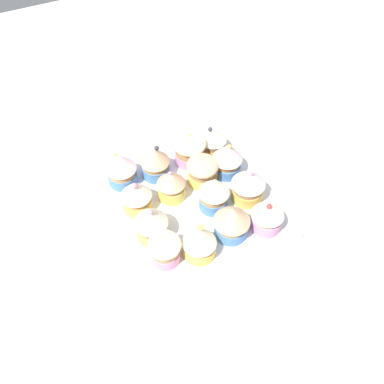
{
  "coord_description": "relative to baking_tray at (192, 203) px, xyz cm",
  "views": [
    {
      "loc": [
        22.59,
        48.36,
        70.23
      ],
      "look_at": [
        0.0,
        0.0,
        4.2
      ],
      "focal_mm": 41.72,
      "sensor_mm": 36.0,
      "label": 1
    }
  ],
  "objects": [
    {
      "name": "ground_plane",
      "position": [
        0.0,
        0.0,
        -2.1
      ],
      "size": [
        180.0,
        180.0,
        3.0
      ],
      "primitive_type": "cube",
      "color": "beige"
    },
    {
      "name": "baking_tray",
      "position": [
        0.0,
        0.0,
        0.0
      ],
      "size": [
        31.23,
        31.23,
        1.2
      ],
      "color": "silver",
      "rests_on": "ground_plane"
    },
    {
      "name": "cupcake_0",
      "position": [
        -9.68,
        -10.42,
        4.0
      ],
      "size": [
        5.74,
        5.74,
        6.99
      ],
      "color": "#EFC651",
      "rests_on": "baking_tray"
    },
    {
      "name": "cupcake_1",
      "position": [
        -4.23,
        -10.2,
        4.31
      ],
      "size": [
        6.88,
        6.88,
        7.4
      ],
      "color": "pink",
      "rests_on": "baking_tray"
    },
    {
      "name": "cupcake_2",
      "position": [
        3.61,
        -9.61,
        4.43
      ],
      "size": [
        5.9,
        5.9,
        7.84
      ],
      "color": "#477AC6",
      "rests_on": "baking_tray"
    },
    {
      "name": "cupcake_3",
      "position": [
        10.41,
        -10.63,
        4.53
      ],
      "size": [
        6.09,
        6.09,
        7.84
      ],
      "color": "#477AC6",
      "rests_on": "baking_tray"
    },
    {
      "name": "cupcake_4",
      "position": [
        -9.68,
        -4.05,
        4.74
      ],
      "size": [
        6.11,
        6.11,
        8.21
      ],
      "color": "#477AC6",
      "rests_on": "baking_tray"
    },
    {
      "name": "cupcake_5",
      "position": [
        -4.19,
        -4.09,
        3.64
      ],
      "size": [
        6.44,
        6.44,
        5.89
      ],
      "color": "#EFC651",
      "rests_on": "baking_tray"
    },
    {
      "name": "cupcake_6",
      "position": [
        3.0,
        -3.02,
        4.03
      ],
      "size": [
        5.56,
        5.56,
        7.01
      ],
      "color": "#EFC651",
      "rests_on": "baking_tray"
    },
    {
      "name": "cupcake_7",
      "position": [
        10.08,
        -3.14,
        4.41
      ],
      "size": [
        5.93,
        5.93,
        7.75
      ],
      "color": "#EFC651",
      "rests_on": "baking_tray"
    },
    {
      "name": "cupcake_8",
      "position": [
        -10.19,
        3.55,
        4.38
      ],
      "size": [
        6.54,
        6.54,
        7.57
      ],
      "color": "#EFC651",
      "rests_on": "baking_tray"
    },
    {
      "name": "cupcake_9",
      "position": [
        -3.29,
        2.72,
        4.69
      ],
      "size": [
        5.88,
        5.88,
        7.96
      ],
      "color": "#477AC6",
      "rests_on": "baking_tray"
    },
    {
      "name": "cupcake_10",
      "position": [
        9.94,
        4.04,
        4.83
      ],
      "size": [
        6.24,
        6.24,
        8.34
      ],
      "color": "#EFC651",
      "rests_on": "baking_tray"
    },
    {
      "name": "cupcake_11",
      "position": [
        -9.95,
        11.11,
        4.0
      ],
      "size": [
        5.97,
        5.97,
        6.95
      ],
      "color": "pink",
      "rests_on": "baking_tray"
    },
    {
      "name": "cupcake_12",
      "position": [
        -3.35,
        9.65,
        4.51
      ],
      "size": [
        6.71,
        6.71,
        7.42
      ],
      "color": "#477AC6",
      "rests_on": "baking_tray"
    },
    {
      "name": "cupcake_13",
      "position": [
        3.75,
        11.05,
        4.36
      ],
      "size": [
        6.1,
        6.1,
        7.7
      ],
      "color": "#EFC651",
      "rests_on": "baking_tray"
    },
    {
      "name": "cupcake_14",
      "position": [
        9.65,
        9.61,
        3.92
      ],
      "size": [
        5.82,
        5.82,
        6.33
      ],
      "color": "pink",
      "rests_on": "baking_tray"
    },
    {
      "name": "napkin",
      "position": [
        -26.51,
        8.41,
        -0.3
      ],
      "size": [
        16.04,
        11.22,
        0.6
      ],
      "primitive_type": "cube",
      "rotation": [
        0.0,
        0.0,
        0.07
      ],
      "color": "white",
      "rests_on": "ground_plane"
    }
  ]
}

